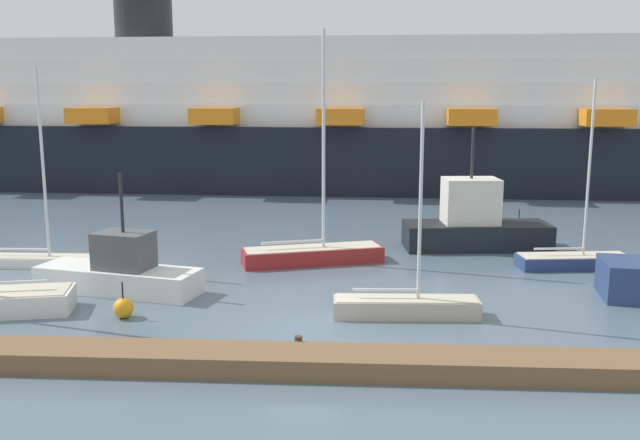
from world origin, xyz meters
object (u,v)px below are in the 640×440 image
sailboat_1 (313,252)px  channel_buoy_1 (518,229)px  cruise_ship (344,122)px  fishing_boat_1 (120,272)px  channel_buoy_0 (123,308)px  sailboat_3 (41,257)px  fishing_boat_0 (474,224)px  sailboat_2 (574,259)px  sailboat_0 (406,305)px

sailboat_1 → channel_buoy_1: sailboat_1 is taller
channel_buoy_1 → cruise_ship: cruise_ship is taller
fishing_boat_1 → channel_buoy_0: (1.26, -3.30, -0.48)m
sailboat_1 → sailboat_3: bearing=168.6°
sailboat_3 → fishing_boat_0: size_ratio=1.20×
fishing_boat_0 → sailboat_1: bearing=19.3°
sailboat_1 → fishing_boat_0: 9.14m
sailboat_3 → fishing_boat_1: 6.64m
sailboat_3 → channel_buoy_1: (24.36, 8.92, -0.15)m
fishing_boat_0 → fishing_boat_1: size_ratio=1.08×
sailboat_3 → cruise_ship: (13.67, 29.62, 5.13)m
channel_buoy_0 → sailboat_2: bearing=24.3°
fishing_boat_1 → channel_buoy_1: size_ratio=4.89×
sailboat_1 → fishing_boat_1: (-7.62, -5.36, 0.30)m
sailboat_0 → cruise_ship: bearing=93.0°
sailboat_3 → channel_buoy_0: sailboat_3 is taller
sailboat_3 → fishing_boat_1: bearing=-38.1°
fishing_boat_1 → sailboat_3: bearing=156.3°
sailboat_1 → fishing_boat_0: bearing=7.2°
cruise_ship → sailboat_2: bearing=-65.9°
sailboat_0 → fishing_boat_0: (4.29, 11.66, 0.84)m
sailboat_0 → cruise_ship: cruise_ship is taller
sailboat_3 → channel_buoy_1: bearing=19.3°
channel_buoy_1 → cruise_ship: 23.89m
sailboat_1 → fishing_boat_1: 9.32m
sailboat_0 → fishing_boat_1: 11.91m
channel_buoy_0 → fishing_boat_0: bearing=40.3°
sailboat_2 → cruise_ship: size_ratio=0.09×
sailboat_0 → sailboat_1: bearing=114.8°
fishing_boat_0 → sailboat_2: bearing=130.4°
sailboat_0 → cruise_ship: size_ratio=0.08×
sailboat_1 → sailboat_3: size_ratio=1.18×
channel_buoy_0 → channel_buoy_1: (17.82, 16.23, -0.07)m
sailboat_2 → cruise_ship: bearing=105.7°
sailboat_0 → channel_buoy_0: size_ratio=5.82×
sailboat_3 → channel_buoy_0: bearing=-49.0°
channel_buoy_1 → sailboat_0: bearing=-115.8°
sailboat_1 → sailboat_3: (-12.89, -1.34, -0.10)m
fishing_boat_0 → sailboat_3: bearing=8.4°
fishing_boat_0 → cruise_ship: 25.99m
channel_buoy_0 → sailboat_3: bearing=131.8°
sailboat_0 → channel_buoy_0: (-10.36, -0.77, -0.08)m
sailboat_2 → channel_buoy_1: bearing=90.1°
sailboat_3 → fishing_boat_1: (5.27, -4.02, 0.40)m
sailboat_0 → channel_buoy_1: size_ratio=5.37×
sailboat_2 → sailboat_3: size_ratio=0.94×
fishing_boat_1 → channel_buoy_1: bearing=47.7°
sailboat_1 → sailboat_2: sailboat_1 is taller
fishing_boat_0 → cruise_ship: (-7.51, 24.50, 4.29)m
sailboat_3 → fishing_boat_1: sailboat_3 is taller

